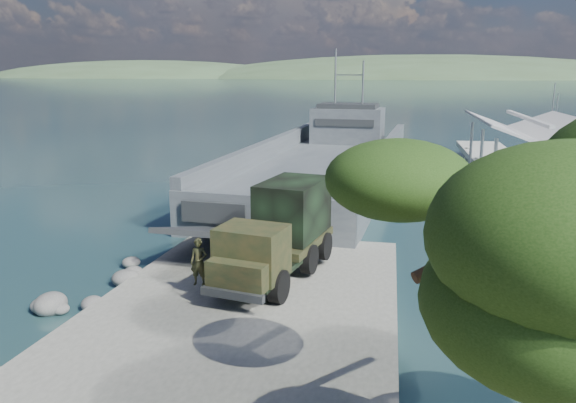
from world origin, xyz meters
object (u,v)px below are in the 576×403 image
object	(u,v)px
military_truck	(281,231)
sailboat_near	(547,164)
soldier	(199,273)
sailboat_far	(551,161)
landing_craft	(324,172)
pier	(526,177)

from	to	relation	value
military_truck	sailboat_near	bearing A→B (deg)	72.05
soldier	sailboat_far	bearing A→B (deg)	60.75
sailboat_near	military_truck	bearing A→B (deg)	-112.86
military_truck	sailboat_near	xyz separation A→B (m)	(17.07, 30.20, -1.80)
landing_craft	sailboat_far	size ratio (longest dim) A/B	5.77
military_truck	pier	bearing A→B (deg)	65.00
military_truck	sailboat_far	size ratio (longest dim) A/B	1.19
soldier	military_truck	bearing A→B (deg)	49.51
pier	sailboat_far	xyz separation A→B (m)	(5.57, 15.59, -1.26)
pier	soldier	xyz separation A→B (m)	(-14.73, -19.39, -0.27)
sailboat_near	sailboat_far	xyz separation A→B (m)	(0.90, 2.13, -0.05)
soldier	sailboat_near	xyz separation A→B (m)	(19.41, 32.85, -0.94)
sailboat_far	pier	bearing A→B (deg)	-101.48
pier	soldier	world-z (taller)	pier
military_truck	soldier	size ratio (longest dim) A/B	4.57
pier	military_truck	world-z (taller)	pier
pier	military_truck	xyz separation A→B (m)	(-12.40, -16.74, 0.59)
pier	sailboat_near	bearing A→B (deg)	70.86
landing_craft	military_truck	distance (m)	20.21
sailboat_far	sailboat_near	bearing A→B (deg)	-104.71
landing_craft	soldier	size ratio (longest dim) A/B	22.13
military_truck	soldier	bearing A→B (deg)	-119.84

